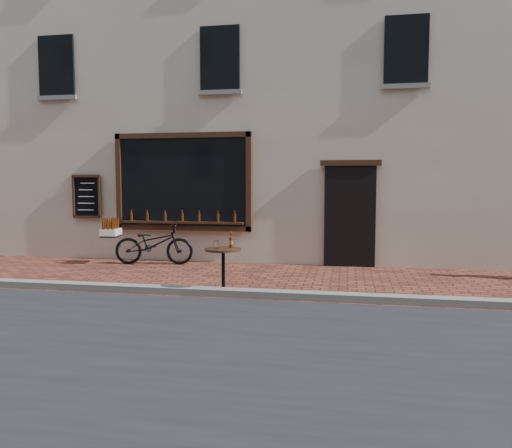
# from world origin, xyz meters

# --- Properties ---
(ground) EXTENTS (90.00, 90.00, 0.00)m
(ground) POSITION_xyz_m (0.00, 0.00, 0.00)
(ground) COLOR #4D2218
(ground) RESTS_ON ground
(kerb) EXTENTS (90.00, 0.25, 0.12)m
(kerb) POSITION_xyz_m (0.00, 0.20, 0.06)
(kerb) COLOR slate
(kerb) RESTS_ON ground
(shop_building) EXTENTS (28.00, 6.20, 10.00)m
(shop_building) POSITION_xyz_m (0.00, 6.50, 5.00)
(shop_building) COLOR beige
(shop_building) RESTS_ON ground
(cargo_bicycle) EXTENTS (2.09, 0.85, 0.99)m
(cargo_bicycle) POSITION_xyz_m (-2.46, 2.94, 0.47)
(cargo_bicycle) COLOR black
(cargo_bicycle) RESTS_ON ground
(bistro_table) EXTENTS (0.60, 0.60, 1.02)m
(bistro_table) POSITION_xyz_m (-0.15, 0.35, 0.55)
(bistro_table) COLOR black
(bistro_table) RESTS_ON ground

